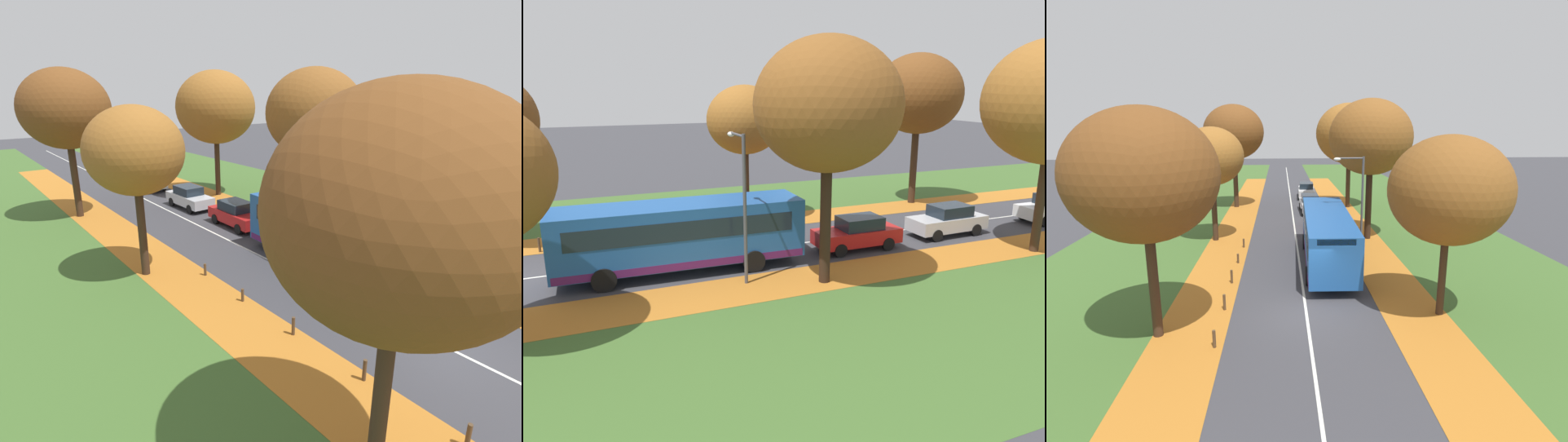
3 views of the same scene
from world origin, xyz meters
TOP-DOWN VIEW (x-y plane):
  - grass_verge_left at (-9.20, 20.00)m, footprint 12.00×90.00m
  - leaf_litter_left at (-4.60, 14.00)m, footprint 2.80×60.00m
  - leaf_litter_right at (4.60, 14.00)m, footprint 2.80×60.00m
  - road_centre_line at (0.00, 20.00)m, footprint 0.12×80.00m
  - tree_left_near at (-5.61, 11.75)m, footprint 4.32×4.32m
  - tree_left_mid at (-5.37, 23.42)m, footprint 5.65×5.65m
  - tree_right_near at (5.05, 11.50)m, footprint 5.62×5.62m
  - bollard_second at (-3.54, 0.61)m, footprint 0.12×0.12m
  - bollard_third at (-3.58, 3.69)m, footprint 0.12×0.12m
  - bollard_fourth at (-3.57, 6.76)m, footprint 0.12×0.12m
  - bollard_fifth at (-3.51, 9.83)m, footprint 0.12×0.12m
  - streetlamp_right at (3.67, 8.51)m, footprint 1.89×0.28m
  - bus at (1.59, 6.39)m, footprint 2.90×10.47m
  - car_red_lead at (1.86, 14.92)m, footprint 1.79×4.20m
  - car_silver_following at (1.62, 20.58)m, footprint 1.88×4.25m

SIDE VIEW (x-z plane):
  - road_centre_line at x=0.00m, z-range 0.00..0.01m
  - grass_verge_left at x=-9.20m, z-range 0.00..0.01m
  - leaf_litter_left at x=-4.60m, z-range 0.01..0.01m
  - leaf_litter_right at x=4.60m, z-range 0.01..0.01m
  - bollard_fourth at x=-3.57m, z-range 0.00..0.57m
  - bollard_fifth at x=-3.51m, z-range 0.00..0.60m
  - bollard_third at x=-3.58m, z-range 0.00..0.71m
  - bollard_second at x=-3.54m, z-range 0.00..0.72m
  - car_red_lead at x=1.86m, z-range 0.00..1.62m
  - car_silver_following at x=1.62m, z-range 0.00..1.62m
  - bus at x=1.59m, z-range 0.21..3.19m
  - streetlamp_right at x=3.67m, z-range 0.74..6.74m
  - tree_left_near at x=-5.61m, z-range 1.90..9.66m
  - tree_right_near at x=5.05m, z-range 2.23..11.81m
  - tree_left_mid at x=-5.37m, z-range 2.28..11.99m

